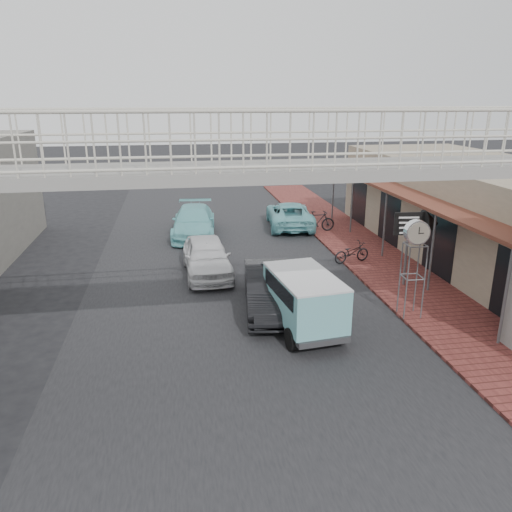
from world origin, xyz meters
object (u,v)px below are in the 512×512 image
object	(u,v)px
angkot_curb	(289,215)
dark_sedan	(270,289)
arrow_sign	(428,224)
white_hatchback	(207,257)
street_clock	(416,237)
motorcycle_near	(352,252)
angkot_van	(302,294)
motorcycle_far	(318,221)
angkot_far	(194,222)

from	to	relation	value
angkot_curb	dark_sedan	bearing A→B (deg)	79.86
dark_sedan	arrow_sign	world-z (taller)	arrow_sign
white_hatchback	street_clock	bearing A→B (deg)	-42.11
motorcycle_near	street_clock	world-z (taller)	street_clock
angkot_van	arrow_sign	distance (m)	5.93
motorcycle_near	arrow_sign	distance (m)	3.74
motorcycle_near	motorcycle_far	size ratio (longest dim) A/B	0.92
angkot_far	motorcycle_near	distance (m)	8.28
angkot_van	street_clock	world-z (taller)	street_clock
dark_sedan	motorcycle_near	size ratio (longest dim) A/B	2.73
motorcycle_far	angkot_far	bearing A→B (deg)	79.99
white_hatchback	arrow_sign	world-z (taller)	arrow_sign
angkot_curb	angkot_van	bearing A→B (deg)	84.83
motorcycle_far	street_clock	xyz separation A→B (m)	(0.00, -10.18, 1.99)
angkot_curb	street_clock	size ratio (longest dim) A/B	1.57
dark_sedan	angkot_far	bearing A→B (deg)	108.46
white_hatchback	dark_sedan	distance (m)	4.09
angkot_van	motorcycle_near	world-z (taller)	angkot_van
arrow_sign	angkot_curb	bearing A→B (deg)	112.62
dark_sedan	arrow_sign	distance (m)	6.16
dark_sedan	street_clock	world-z (taller)	street_clock
angkot_van	street_clock	distance (m)	3.82
arrow_sign	dark_sedan	bearing A→B (deg)	-163.28
dark_sedan	angkot_van	xyz separation A→B (m)	(0.66, -1.50, 0.39)
angkot_van	motorcycle_near	xyz separation A→B (m)	(3.51, 5.42, -0.59)
dark_sedan	street_clock	distance (m)	4.76
angkot_far	arrow_sign	bearing A→B (deg)	-41.82
angkot_curb	street_clock	world-z (taller)	street_clock
white_hatchback	arrow_sign	bearing A→B (deg)	-20.69
white_hatchback	arrow_sign	size ratio (longest dim) A/B	1.54
angkot_curb	angkot_far	bearing A→B (deg)	16.88
motorcycle_near	motorcycle_far	distance (m)	4.95
white_hatchback	motorcycle_near	world-z (taller)	white_hatchback
white_hatchback	street_clock	distance (m)	7.97
motorcycle_near	angkot_van	bearing A→B (deg)	132.57
white_hatchback	angkot_curb	distance (m)	8.27
motorcycle_far	street_clock	distance (m)	10.37
street_clock	white_hatchback	bearing A→B (deg)	142.54
angkot_far	street_clock	size ratio (longest dim) A/B	1.63
street_clock	motorcycle_near	bearing A→B (deg)	92.73
street_clock	angkot_curb	bearing A→B (deg)	98.09
motorcycle_near	dark_sedan	bearing A→B (deg)	118.74
angkot_far	street_clock	world-z (taller)	street_clock
arrow_sign	angkot_van	bearing A→B (deg)	-147.29
angkot_curb	angkot_far	size ratio (longest dim) A/B	0.96
motorcycle_near	motorcycle_far	world-z (taller)	motorcycle_far
angkot_curb	motorcycle_far	world-z (taller)	angkot_curb
angkot_curb	motorcycle_near	distance (m)	6.59
white_hatchback	street_clock	size ratio (longest dim) A/B	1.40
motorcycle_near	arrow_sign	world-z (taller)	arrow_sign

